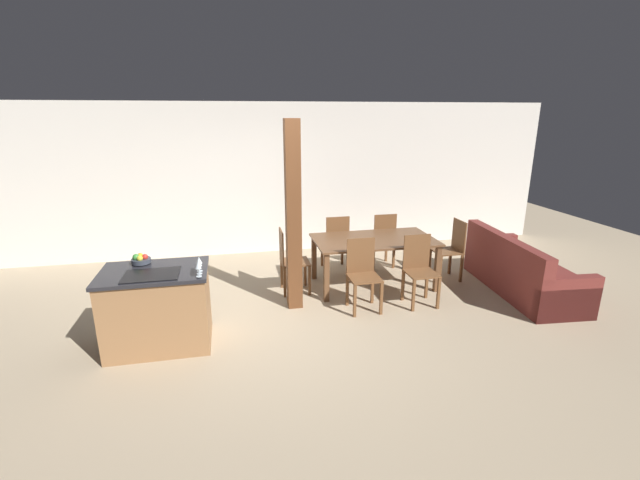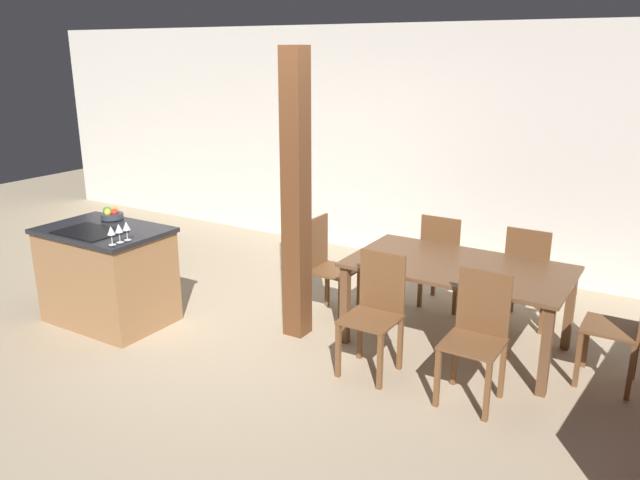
{
  "view_description": "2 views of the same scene",
  "coord_description": "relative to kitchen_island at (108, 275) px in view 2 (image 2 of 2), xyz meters",
  "views": [
    {
      "loc": [
        -0.49,
        -4.92,
        2.51
      ],
      "look_at": [
        0.6,
        0.2,
        0.95
      ],
      "focal_mm": 24.0,
      "sensor_mm": 36.0,
      "label": 1
    },
    {
      "loc": [
        3.1,
        -3.88,
        2.42
      ],
      "look_at": [
        0.6,
        0.2,
        0.95
      ],
      "focal_mm": 35.0,
      "sensor_mm": 36.0,
      "label": 2
    }
  ],
  "objects": [
    {
      "name": "ground_plane",
      "position": [
        1.34,
        0.34,
        -0.45
      ],
      "size": [
        16.0,
        16.0,
        0.0
      ],
      "primitive_type": "plane",
      "color": "tan"
    },
    {
      "name": "wall_back",
      "position": [
        1.34,
        3.17,
        0.9
      ],
      "size": [
        11.2,
        0.08,
        2.7
      ],
      "color": "silver",
      "rests_on": "ground_plane"
    },
    {
      "name": "kitchen_island",
      "position": [
        0.0,
        0.0,
        0.0
      ],
      "size": [
        1.13,
        0.77,
        0.9
      ],
      "color": "#9E7047",
      "rests_on": "ground_plane"
    },
    {
      "name": "fruit_bowl",
      "position": [
        -0.17,
        0.25,
        0.49
      ],
      "size": [
        0.21,
        0.21,
        0.11
      ],
      "color": "#383D47",
      "rests_on": "kitchen_island"
    },
    {
      "name": "wine_glass_near",
      "position": [
        0.49,
        -0.31,
        0.57
      ],
      "size": [
        0.06,
        0.06,
        0.16
      ],
      "color": "silver",
      "rests_on": "kitchen_island"
    },
    {
      "name": "wine_glass_middle",
      "position": [
        0.49,
        -0.23,
        0.57
      ],
      "size": [
        0.06,
        0.06,
        0.16
      ],
      "color": "silver",
      "rests_on": "kitchen_island"
    },
    {
      "name": "wine_glass_far",
      "position": [
        0.49,
        -0.15,
        0.57
      ],
      "size": [
        0.06,
        0.06,
        0.16
      ],
      "color": "silver",
      "rests_on": "kitchen_island"
    },
    {
      "name": "dining_table",
      "position": [
        2.9,
        1.17,
        0.19
      ],
      "size": [
        1.77,
        1.0,
        0.73
      ],
      "color": "brown",
      "rests_on": "ground_plane"
    },
    {
      "name": "dining_chair_near_left",
      "position": [
        2.5,
        0.44,
        0.05
      ],
      "size": [
        0.4,
        0.4,
        0.94
      ],
      "color": "brown",
      "rests_on": "ground_plane"
    },
    {
      "name": "dining_chair_near_right",
      "position": [
        3.3,
        0.44,
        0.05
      ],
      "size": [
        0.4,
        0.4,
        0.94
      ],
      "color": "brown",
      "rests_on": "ground_plane"
    },
    {
      "name": "dining_chair_far_left",
      "position": [
        2.5,
        1.89,
        0.05
      ],
      "size": [
        0.4,
        0.4,
        0.94
      ],
      "rotation": [
        0.0,
        0.0,
        3.14
      ],
      "color": "brown",
      "rests_on": "ground_plane"
    },
    {
      "name": "dining_chair_far_right",
      "position": [
        3.3,
        1.89,
        0.05
      ],
      "size": [
        0.4,
        0.4,
        0.94
      ],
      "rotation": [
        0.0,
        0.0,
        3.14
      ],
      "color": "brown",
      "rests_on": "ground_plane"
    },
    {
      "name": "dining_chair_head_end",
      "position": [
        1.64,
        1.17,
        0.05
      ],
      "size": [
        0.4,
        0.4,
        0.94
      ],
      "rotation": [
        0.0,
        0.0,
        1.57
      ],
      "color": "brown",
      "rests_on": "ground_plane"
    },
    {
      "name": "dining_chair_foot_end",
      "position": [
        4.16,
        1.17,
        0.05
      ],
      "size": [
        0.4,
        0.4,
        0.94
      ],
      "rotation": [
        0.0,
        0.0,
        -1.57
      ],
      "color": "brown",
      "rests_on": "ground_plane"
    },
    {
      "name": "timber_post",
      "position": [
        1.63,
        0.68,
        0.78
      ],
      "size": [
        0.19,
        0.19,
        2.45
      ],
      "color": "brown",
      "rests_on": "ground_plane"
    }
  ]
}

